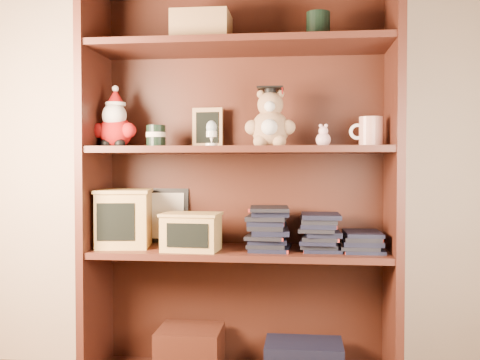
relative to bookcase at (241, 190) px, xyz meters
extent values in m
cube|color=tan|center=(0.12, 0.14, 0.47)|extent=(3.00, 0.04, 2.50)
cube|color=#431D13|center=(-0.58, -0.05, 0.02)|extent=(0.03, 0.35, 1.60)
cube|color=#431D13|center=(0.59, -0.05, 0.02)|extent=(0.03, 0.35, 1.60)
cube|color=#3E1A10|center=(0.00, 0.11, 0.02)|extent=(1.20, 0.02, 1.60)
cube|color=#431D13|center=(0.00, -0.05, 0.56)|extent=(1.14, 0.33, 0.02)
cube|color=#3E1A10|center=(-0.20, -0.05, -0.64)|extent=(0.25, 0.22, 0.18)
cube|color=black|center=(0.25, -0.05, -0.66)|extent=(0.30, 0.20, 0.14)
cube|color=#9E7547|center=(-0.15, -0.05, 0.63)|extent=(0.22, 0.18, 0.12)
cylinder|color=black|center=(0.30, -0.05, 0.63)|extent=(0.09, 0.09, 0.11)
cube|color=#431D13|center=(0.00, -0.05, -0.24)|extent=(1.14, 0.33, 0.02)
cube|color=#431D13|center=(0.00, -0.05, 0.16)|extent=(1.14, 0.33, 0.02)
sphere|color=#A50F0F|center=(-0.50, -0.05, 0.23)|extent=(0.13, 0.13, 0.13)
sphere|color=#A50F0F|center=(-0.56, -0.07, 0.24)|extent=(0.06, 0.06, 0.06)
sphere|color=#A50F0F|center=(-0.44, -0.07, 0.24)|extent=(0.06, 0.06, 0.06)
sphere|color=black|center=(-0.52, -0.08, 0.18)|extent=(0.04, 0.04, 0.04)
sphere|color=black|center=(-0.47, -0.08, 0.18)|extent=(0.04, 0.04, 0.04)
sphere|color=white|center=(-0.50, -0.07, 0.30)|extent=(0.10, 0.10, 0.10)
sphere|color=#D8B293|center=(-0.50, -0.05, 0.32)|extent=(0.07, 0.07, 0.07)
cone|color=#A50F0F|center=(-0.50, -0.05, 0.37)|extent=(0.08, 0.08, 0.06)
sphere|color=white|center=(-0.50, -0.05, 0.40)|extent=(0.03, 0.03, 0.03)
cylinder|color=white|center=(-0.50, -0.05, 0.34)|extent=(0.08, 0.08, 0.01)
cylinder|color=black|center=(-0.33, -0.05, 0.21)|extent=(0.08, 0.08, 0.09)
cylinder|color=beige|center=(-0.33, -0.05, 0.22)|extent=(0.08, 0.08, 0.02)
cube|color=#9E7547|center=(-0.14, 0.06, 0.25)|extent=(0.13, 0.03, 0.16)
cube|color=black|center=(-0.14, 0.05, 0.25)|extent=(0.10, 0.01, 0.13)
cube|color=#9E7547|center=(-0.14, 0.09, 0.18)|extent=(0.06, 0.06, 0.01)
cylinder|color=white|center=(-0.10, -0.13, 0.18)|extent=(0.05, 0.05, 0.01)
cone|color=white|center=(-0.10, -0.13, 0.20)|extent=(0.02, 0.02, 0.03)
cylinder|color=white|center=(-0.10, -0.13, 0.22)|extent=(0.04, 0.04, 0.02)
ellipsoid|color=#A4BBC7|center=(-0.10, -0.13, 0.24)|extent=(0.04, 0.04, 0.05)
sphere|color=#A57E57|center=(0.12, -0.05, 0.24)|extent=(0.15, 0.15, 0.15)
sphere|color=white|center=(0.12, -0.11, 0.24)|extent=(0.06, 0.06, 0.06)
sphere|color=#A57E57|center=(0.05, -0.07, 0.24)|extent=(0.06, 0.06, 0.06)
sphere|color=#A57E57|center=(0.19, -0.07, 0.24)|extent=(0.06, 0.06, 0.06)
sphere|color=#A57E57|center=(0.08, -0.09, 0.19)|extent=(0.05, 0.05, 0.05)
sphere|color=#A57E57|center=(0.16, -0.09, 0.19)|extent=(0.05, 0.05, 0.05)
sphere|color=#A57E57|center=(0.12, -0.05, 0.33)|extent=(0.10, 0.10, 0.10)
sphere|color=white|center=(0.12, -0.09, 0.32)|extent=(0.04, 0.04, 0.04)
sphere|color=#A57E57|center=(0.08, -0.04, 0.37)|extent=(0.03, 0.03, 0.03)
sphere|color=#A57E57|center=(0.16, -0.04, 0.37)|extent=(0.03, 0.03, 0.03)
cylinder|color=black|center=(0.12, -0.05, 0.39)|extent=(0.05, 0.05, 0.02)
cube|color=black|center=(0.12, -0.05, 0.40)|extent=(0.10, 0.10, 0.01)
cylinder|color=#A50F0F|center=(0.17, -0.07, 0.39)|extent=(0.00, 0.05, 0.03)
sphere|color=beige|center=(0.32, -0.05, 0.20)|extent=(0.06, 0.06, 0.06)
sphere|color=beige|center=(0.32, -0.05, 0.23)|extent=(0.04, 0.04, 0.04)
sphere|color=beige|center=(0.31, -0.05, 0.25)|extent=(0.01, 0.01, 0.01)
sphere|color=beige|center=(0.33, -0.05, 0.25)|extent=(0.01, 0.01, 0.01)
cylinder|color=silver|center=(0.50, -0.05, 0.23)|extent=(0.09, 0.09, 0.11)
torus|color=white|center=(0.45, -0.05, 0.23)|extent=(0.06, 0.01, 0.06)
cube|color=black|center=(-0.32, 0.09, -0.11)|extent=(0.18, 0.05, 0.23)
cube|color=beige|center=(-0.32, 0.08, -0.11)|extent=(0.15, 0.03, 0.19)
cube|color=tan|center=(-0.46, -0.05, -0.12)|extent=(0.23, 0.23, 0.22)
cube|color=black|center=(-0.46, -0.15, -0.12)|extent=(0.14, 0.03, 0.14)
cube|color=tan|center=(-0.46, -0.05, 0.00)|extent=(0.24, 0.24, 0.01)
cube|color=tan|center=(-0.18, -0.12, -0.16)|extent=(0.22, 0.16, 0.14)
cube|color=black|center=(-0.18, -0.19, -0.16)|extent=(0.16, 0.01, 0.09)
cube|color=tan|center=(-0.18, -0.12, -0.09)|extent=(0.23, 0.17, 0.01)
cube|color=black|center=(0.11, -0.05, -0.22)|extent=(0.14, 0.20, 0.02)
cube|color=black|center=(0.11, -0.05, -0.20)|extent=(0.14, 0.20, 0.02)
cube|color=black|center=(0.11, -0.05, -0.19)|extent=(0.14, 0.20, 0.02)
cube|color=black|center=(0.11, -0.05, -0.17)|extent=(0.14, 0.20, 0.02)
cube|color=black|center=(0.11, -0.05, -0.16)|extent=(0.14, 0.20, 0.02)
cube|color=black|center=(0.11, -0.05, -0.14)|extent=(0.14, 0.20, 0.02)
cube|color=black|center=(0.11, -0.05, -0.12)|extent=(0.14, 0.20, 0.02)
cube|color=black|center=(0.11, -0.05, -0.11)|extent=(0.14, 0.20, 0.02)
cube|color=black|center=(0.11, -0.05, -0.09)|extent=(0.14, 0.20, 0.02)
cube|color=black|center=(0.11, -0.05, -0.08)|extent=(0.14, 0.20, 0.02)
cube|color=black|center=(0.31, -0.05, -0.22)|extent=(0.14, 0.20, 0.02)
cube|color=black|center=(0.31, -0.05, -0.20)|extent=(0.14, 0.20, 0.02)
cube|color=black|center=(0.31, -0.05, -0.19)|extent=(0.14, 0.20, 0.02)
cube|color=black|center=(0.31, -0.05, -0.17)|extent=(0.14, 0.20, 0.02)
cube|color=black|center=(0.31, -0.05, -0.16)|extent=(0.14, 0.20, 0.02)
cube|color=black|center=(0.31, -0.05, -0.14)|extent=(0.14, 0.20, 0.02)
cube|color=black|center=(0.31, -0.05, -0.12)|extent=(0.14, 0.20, 0.02)
cube|color=black|center=(0.31, -0.05, -0.11)|extent=(0.14, 0.20, 0.02)
cube|color=black|center=(0.31, -0.05, -0.09)|extent=(0.14, 0.20, 0.02)
cube|color=black|center=(0.47, -0.05, -0.22)|extent=(0.14, 0.20, 0.02)
cube|color=black|center=(0.47, -0.05, -0.20)|extent=(0.14, 0.20, 0.02)
cube|color=black|center=(0.47, -0.05, -0.19)|extent=(0.14, 0.20, 0.02)
cube|color=black|center=(0.47, -0.05, -0.17)|extent=(0.14, 0.20, 0.02)
cube|color=black|center=(0.47, -0.05, -0.16)|extent=(0.14, 0.20, 0.02)
camera|label=1|loc=(0.25, -2.22, 0.11)|focal=42.00mm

